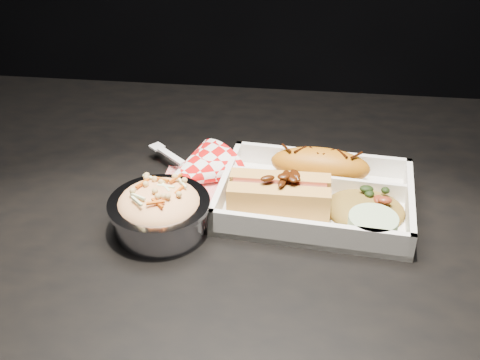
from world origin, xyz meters
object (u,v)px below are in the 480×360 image
(dining_table, at_px, (267,267))
(food_tray, at_px, (315,200))
(fried_pastry, at_px, (320,165))
(hotdog, at_px, (279,193))
(foil_coleslaw_cup, at_px, (159,210))
(napkin_fork, at_px, (194,173))

(dining_table, bearing_deg, food_tray, 24.75)
(fried_pastry, bearing_deg, food_tray, -94.93)
(fried_pastry, bearing_deg, hotdog, -123.68)
(fried_pastry, distance_m, foil_coleslaw_cup, 0.24)
(napkin_fork, bearing_deg, foil_coleslaw_cup, -58.44)
(food_tray, relative_size, hotdog, 2.02)
(dining_table, distance_m, napkin_fork, 0.17)
(napkin_fork, bearing_deg, fried_pastry, 48.01)
(food_tray, bearing_deg, napkin_fork, 172.71)
(dining_table, relative_size, fried_pastry, 8.69)
(napkin_fork, bearing_deg, hotdog, 16.35)
(dining_table, relative_size, foil_coleslaw_cup, 9.48)
(dining_table, xyz_separation_m, foil_coleslaw_cup, (-0.13, -0.05, 0.12))
(dining_table, distance_m, food_tray, 0.12)
(foil_coleslaw_cup, height_order, napkin_fork, foil_coleslaw_cup)
(fried_pastry, height_order, hotdog, hotdog)
(foil_coleslaw_cup, bearing_deg, hotdog, 20.38)
(food_tray, bearing_deg, hotdog, -149.23)
(hotdog, bearing_deg, dining_table, -159.95)
(food_tray, distance_m, fried_pastry, 0.06)
(food_tray, height_order, fried_pastry, fried_pastry)
(food_tray, bearing_deg, foil_coleslaw_cup, -153.32)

